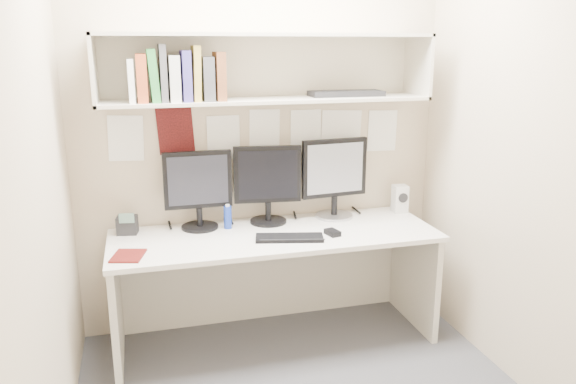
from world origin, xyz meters
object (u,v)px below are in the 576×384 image
object	(u,v)px
monitor_left	(198,187)
monitor_center	(268,182)
keyboard	(289,238)
speaker	(400,199)
monitor_right	(334,176)
maroon_notebook	(128,256)
desk_phone	(127,225)
desk	(275,287)

from	to	relation	value
monitor_left	monitor_center	xyz separation A→B (m)	(0.44, -0.00, 0.01)
keyboard	monitor_center	bearing A→B (deg)	110.56
monitor_center	speaker	distance (m)	0.95
monitor_right	keyboard	world-z (taller)	monitor_right
monitor_left	monitor_right	xyz separation A→B (m)	(0.90, -0.00, 0.02)
speaker	maroon_notebook	bearing A→B (deg)	-163.92
monitor_right	keyboard	distance (m)	0.61
maroon_notebook	speaker	bearing A→B (deg)	27.06
speaker	desk_phone	distance (m)	1.82
maroon_notebook	monitor_left	bearing A→B (deg)	57.66
monitor_center	keyboard	xyz separation A→B (m)	(0.05, -0.36, -0.26)
monitor_left	monitor_center	distance (m)	0.44
desk	monitor_left	bearing A→B (deg)	153.36
speaker	maroon_notebook	xyz separation A→B (m)	(-1.81, -0.39, -0.09)
monitor_left	maroon_notebook	world-z (taller)	monitor_left
desk	monitor_center	size ratio (longest dim) A/B	3.97
monitor_left	desk	bearing A→B (deg)	-27.09
monitor_left	maroon_notebook	distance (m)	0.65
monitor_left	keyboard	world-z (taller)	monitor_left
monitor_center	desk_phone	xyz separation A→B (m)	(-0.88, 0.00, -0.21)
monitor_left	monitor_center	world-z (taller)	monitor_center
desk	monitor_left	size ratio (longest dim) A/B	4.07
desk_phone	monitor_center	bearing A→B (deg)	9.56
speaker	monitor_right	bearing A→B (deg)	-177.71
desk	monitor_center	distance (m)	0.67
desk	desk_phone	world-z (taller)	desk_phone
desk	keyboard	size ratio (longest dim) A/B	4.98
monitor_center	maroon_notebook	distance (m)	1.00
speaker	desk_phone	size ratio (longest dim) A/B	1.31
speaker	monitor_left	bearing A→B (deg)	-176.60
desk	monitor_center	xyz separation A→B (m)	(0.01, 0.22, 0.64)
monitor_center	keyboard	distance (m)	0.45
speaker	desk_phone	bearing A→B (deg)	-176.48
monitor_right	speaker	xyz separation A→B (m)	(0.48, -0.01, -0.19)
monitor_center	monitor_right	xyz separation A→B (m)	(0.45, -0.00, 0.01)
keyboard	desk_phone	size ratio (longest dim) A/B	2.78
desk	keyboard	distance (m)	0.40
desk_phone	keyboard	bearing A→B (deg)	-11.71
monitor_left	speaker	distance (m)	1.39
maroon_notebook	desk_phone	xyz separation A→B (m)	(-0.00, 0.40, 0.05)
monitor_center	speaker	size ratio (longest dim) A/B	2.67
monitor_right	maroon_notebook	bearing A→B (deg)	-168.89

